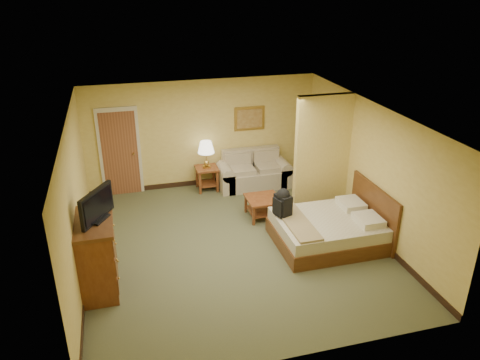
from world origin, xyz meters
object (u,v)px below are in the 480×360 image
object	(u,v)px
loveseat	(254,175)
coffee_table	(263,203)
bed	(331,229)
dresser	(97,255)

from	to	relation	value
loveseat	coffee_table	xyz separation A→B (m)	(-0.27, -1.61, 0.03)
bed	dresser	bearing A→B (deg)	-175.63
coffee_table	dresser	bearing A→B (deg)	-153.56
coffee_table	dresser	xyz separation A→B (m)	(-3.36, -1.67, 0.32)
coffee_table	dresser	world-z (taller)	dresser
loveseat	dresser	size ratio (longest dim) A/B	1.38
loveseat	dresser	distance (m)	4.90
dresser	bed	size ratio (longest dim) A/B	0.64
dresser	bed	world-z (taller)	dresser
loveseat	coffee_table	size ratio (longest dim) A/B	2.51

